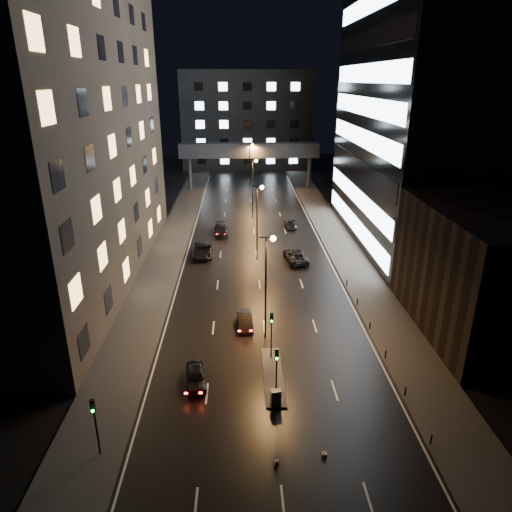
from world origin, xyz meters
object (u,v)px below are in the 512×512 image
Objects in this scene: car_away_a at (196,377)px; car_away_d at (221,230)px; car_away_b at (245,320)px; car_away_c at (203,251)px; car_toward_b at (290,223)px; car_toward_a at (296,256)px; utility_cabinet at (276,398)px.

car_away_d is at bearing 80.90° from car_away_a.
car_away_d reaches higher than car_away_b.
car_away_c reaches higher than car_toward_b.
car_toward_a is at bearing -11.12° from car_away_c.
car_away_a is 9.81m from car_away_b.
car_away_c is at bearing -107.57° from car_away_d.
car_away_a is 3.03× the size of utility_cabinet.
car_away_d is at bearing 87.43° from utility_cabinet.
car_away_d is at bearing 19.91° from car_toward_b.
utility_cabinet is (7.61, -31.25, 0.00)m from car_away_c.
car_away_a is 6.83m from utility_cabinet.
car_away_b is 20.12m from car_away_c.
car_away_b is at bearing 89.90° from utility_cabinet.
car_away_a is at bearing -87.03° from car_away_c.
car_away_a is 0.82× the size of car_toward_b.
car_away_c is at bearing 93.49° from utility_cabinet.
utility_cabinet is at bearing -83.89° from car_away_b.
car_away_b is 12.08m from utility_cabinet.
car_toward_a reaches higher than car_away_b.
car_away_d reaches higher than utility_cabinet.
car_away_b is 28.82m from car_away_d.
car_away_a is 42.70m from car_toward_b.
car_toward_a is at bearing 63.48° from car_away_b.
car_toward_b is at bearing -99.81° from car_toward_a.
car_away_b is at bearing -87.74° from car_away_d.
car_away_c is at bearing 84.96° from car_away_a.
car_away_c reaches higher than car_away_d.
utility_cabinet is at bearing 85.43° from car_toward_b.
car_away_c is at bearing -17.55° from car_toward_a.
car_toward_b reaches higher than car_away_b.
car_toward_a is 4.41× the size of utility_cabinet.
car_away_b is 18.29m from car_toward_a.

